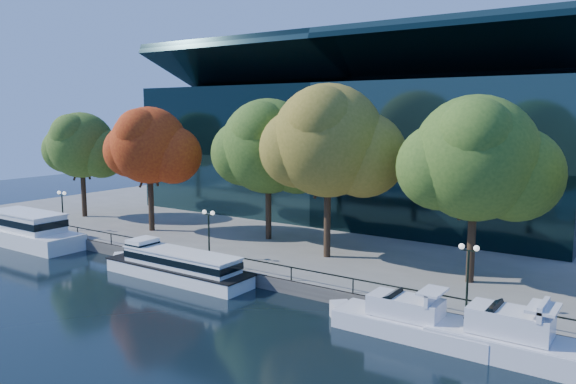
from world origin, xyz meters
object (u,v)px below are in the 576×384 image
Objects in this scene: lamp_2 at (468,261)px; lamp_0 at (62,201)px; cruiser_far at (509,339)px; tree_0 at (82,147)px; large_vessel at (24,229)px; tree_3 at (330,143)px; cruiser_near at (406,320)px; tree_2 at (269,148)px; tree_1 at (150,147)px; lamp_1 at (209,223)px; tour_boat at (174,264)px; tree_4 at (477,161)px.

lamp_0 is at bearing 180.00° from lamp_2.
cruiser_far is 0.87× the size of tree_0.
tree_3 reaches higher than large_vessel.
tree_2 is at bearing 146.85° from cruiser_near.
tree_1 is 3.12× the size of lamp_1.
lamp_0 is at bearing -52.10° from tree_0.
tree_1 is at bearing 32.38° from lamp_0.
tree_2 is at bearing 161.50° from tree_3.
tree_1 is 20.31m from tree_3.
lamp_0 is (-20.01, -8.59, -5.67)m from tree_2.
tree_1 is (-11.63, 8.32, 8.37)m from tour_boat.
tree_4 is at bearing 7.83° from lamp_0.
lamp_0 is (-19.44, 3.36, 2.81)m from tour_boat.
tree_0 is (-49.35, 9.58, 8.03)m from cruiser_far.
cruiser_near is 12.80m from tree_4.
large_vessel is 1.17× the size of tree_4.
lamp_0 is (-38.99, 3.80, 3.05)m from cruiser_near.
tree_0 is at bearing 169.01° from cruiser_far.
tree_4 is 3.28× the size of lamp_1.
tree_3 is at bearing -18.50° from tree_2.
cruiser_far is 44.98m from lamp_0.
tree_4 reaches higher than lamp_1.
lamp_2 is at bearing 58.18° from cruiser_near.
tree_1 reaches higher than cruiser_near.
lamp_2 is at bearing -76.89° from tree_4.
lamp_1 is at bearing 0.00° from lamp_0.
tree_1 is 3.12× the size of lamp_2.
tree_2 is at bearing 171.26° from tree_4.
cruiser_far is at bearing -62.99° from tree_4.
tree_3 is 15.92m from lamp_2.
cruiser_near is 45.41m from tree_0.
tree_3 is at bearing 178.17° from tree_4.
lamp_2 is at bearing 132.82° from cruiser_far.
tree_0 is 0.96× the size of tree_1.
tree_2 is at bearing 153.65° from cruiser_far.
tour_boat is at bearing -101.12° from lamp_1.
tree_0 is at bearing -173.83° from tree_2.
large_vessel is 25.93m from tree_2.
cruiser_near is at bearing -5.57° from lamp_0.
tree_0 is at bearing 127.90° from lamp_0.
lamp_1 is at bearing -13.48° from tree_0.
cruiser_near is 17.45m from tree_3.
lamp_1 reaches higher than cruiser_near.
cruiser_far is 0.79× the size of tree_2.
lamp_1 is (-24.63, 3.66, 2.90)m from cruiser_far.
tree_3 reaches higher than tree_2.
tree_1 is at bearing 164.30° from cruiser_near.
tree_1 is 32.26m from tree_4.
tree_3 is at bearing 156.07° from lamp_2.
tree_2 is (-24.72, 12.24, 8.57)m from cruiser_far.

